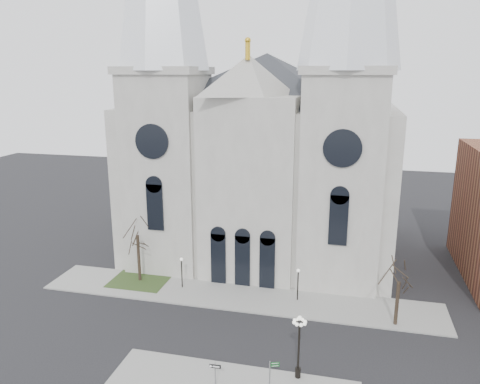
# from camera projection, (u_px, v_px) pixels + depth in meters

# --- Properties ---
(ground) EXTENTS (160.00, 160.00, 0.00)m
(ground) POSITION_uv_depth(u_px,v_px,m) (203.00, 360.00, 36.52)
(ground) COLOR black
(ground) RESTS_ON ground
(sidewalk_far) EXTENTS (40.00, 6.00, 0.14)m
(sidewalk_far) POSITION_uv_depth(u_px,v_px,m) (237.00, 296.00, 46.86)
(sidewalk_far) COLOR gray
(sidewalk_far) RESTS_ON ground
(grass_patch) EXTENTS (6.00, 5.00, 0.18)m
(grass_patch) POSITION_uv_depth(u_px,v_px,m) (140.00, 281.00, 50.28)
(grass_patch) COLOR #2C3F1B
(grass_patch) RESTS_ON ground
(cathedral) EXTENTS (33.00, 26.66, 54.00)m
(cathedral) POSITION_uv_depth(u_px,v_px,m) (262.00, 102.00, 53.42)
(cathedral) COLOR #A5A199
(cathedral) RESTS_ON ground
(tree_left) EXTENTS (3.20, 3.20, 7.50)m
(tree_left) POSITION_uv_depth(u_px,v_px,m) (137.00, 232.00, 48.91)
(tree_left) COLOR black
(tree_left) RESTS_ON ground
(tree_right) EXTENTS (3.20, 3.20, 6.00)m
(tree_right) POSITION_uv_depth(u_px,v_px,m) (399.00, 279.00, 40.49)
(tree_right) COLOR black
(tree_right) RESTS_ON ground
(ped_lamp_left) EXTENTS (0.32, 0.32, 3.26)m
(ped_lamp_left) POSITION_uv_depth(u_px,v_px,m) (182.00, 267.00, 48.12)
(ped_lamp_left) COLOR black
(ped_lamp_left) RESTS_ON sidewalk_far
(ped_lamp_right) EXTENTS (0.32, 0.32, 3.26)m
(ped_lamp_right) POSITION_uv_depth(u_px,v_px,m) (298.00, 279.00, 45.41)
(ped_lamp_right) COLOR black
(ped_lamp_right) RESTS_ON sidewalk_far
(globe_lamp) EXTENTS (1.41, 1.41, 4.98)m
(globe_lamp) POSITION_uv_depth(u_px,v_px,m) (299.00, 339.00, 33.55)
(globe_lamp) COLOR black
(globe_lamp) RESTS_ON sidewalk_near
(one_way_sign) EXTENTS (0.85, 0.09, 1.93)m
(one_way_sign) POSITION_uv_depth(u_px,v_px,m) (215.00, 371.00, 32.91)
(one_way_sign) COLOR slate
(one_way_sign) RESTS_ON sidewalk_near
(street_name_sign) EXTENTS (0.68, 0.30, 2.24)m
(street_name_sign) POSITION_uv_depth(u_px,v_px,m) (271.00, 373.00, 32.69)
(street_name_sign) COLOR slate
(street_name_sign) RESTS_ON sidewalk_near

